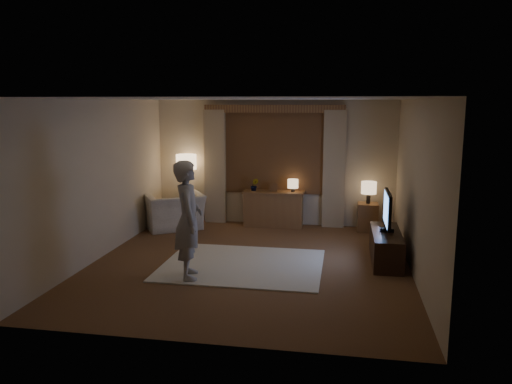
% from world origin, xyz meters
% --- Properties ---
extents(room, '(5.04, 5.54, 2.64)m').
position_xyz_m(room, '(0.00, 0.50, 1.33)').
color(room, brown).
rests_on(room, ground).
extents(rug, '(2.50, 2.00, 0.02)m').
position_xyz_m(rug, '(-0.09, -0.12, 0.01)').
color(rug, beige).
rests_on(rug, floor).
extents(sideboard, '(1.20, 0.40, 0.70)m').
position_xyz_m(sideboard, '(0.03, 2.50, 0.35)').
color(sideboard, brown).
rests_on(sideboard, floor).
extents(picture_frame, '(0.16, 0.02, 0.20)m').
position_xyz_m(picture_frame, '(0.03, 2.50, 0.80)').
color(picture_frame, brown).
rests_on(picture_frame, sideboard).
extents(plant, '(0.17, 0.13, 0.30)m').
position_xyz_m(plant, '(-0.37, 2.50, 0.85)').
color(plant, '#999999').
rests_on(plant, sideboard).
extents(table_lamp_sideboard, '(0.22, 0.22, 0.30)m').
position_xyz_m(table_lamp_sideboard, '(0.43, 2.50, 0.90)').
color(table_lamp_sideboard, black).
rests_on(table_lamp_sideboard, sideboard).
extents(floor_lamp, '(0.43, 0.43, 1.47)m').
position_xyz_m(floor_lamp, '(-1.83, 2.50, 1.23)').
color(floor_lamp, black).
rests_on(floor_lamp, floor).
extents(armchair, '(1.47, 1.43, 0.73)m').
position_xyz_m(armchair, '(-1.95, 1.95, 0.36)').
color(armchair, beige).
rests_on(armchair, floor).
extents(side_table, '(0.40, 0.40, 0.56)m').
position_xyz_m(side_table, '(1.95, 2.45, 0.28)').
color(side_table, brown).
rests_on(side_table, floor).
extents(table_lamp_side, '(0.30, 0.30, 0.44)m').
position_xyz_m(table_lamp_side, '(1.95, 2.45, 0.87)').
color(table_lamp_side, black).
rests_on(table_lamp_side, side_table).
extents(tv_stand, '(0.45, 1.40, 0.50)m').
position_xyz_m(tv_stand, '(2.15, 0.46, 0.25)').
color(tv_stand, black).
rests_on(tv_stand, floor).
extents(tv, '(0.22, 0.90, 0.65)m').
position_xyz_m(tv, '(2.15, 0.46, 0.86)').
color(tv, black).
rests_on(tv, tv_stand).
extents(person, '(0.58, 0.72, 1.72)m').
position_xyz_m(person, '(-0.74, -0.82, 0.88)').
color(person, '#A29C95').
rests_on(person, rug).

